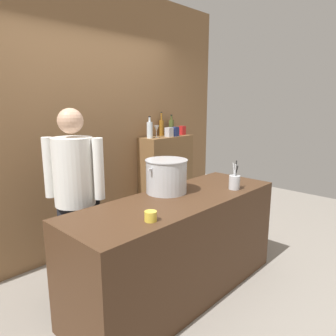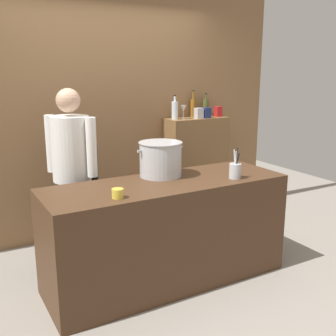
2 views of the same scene
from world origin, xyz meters
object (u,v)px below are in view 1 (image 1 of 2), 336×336
at_px(wine_bottle_amber, 161,127).
at_px(spice_tin_silver, 169,132).
at_px(wine_bottle_olive, 171,127).
at_px(utensil_crock, 234,182).
at_px(chef, 75,190).
at_px(spice_tin_red, 182,130).
at_px(wine_glass_tall, 156,129).
at_px(wine_bottle_clear, 150,130).
at_px(stockpot_large, 166,176).
at_px(butter_jar, 151,216).
at_px(spice_tin_navy, 175,132).

bearing_deg(wine_bottle_amber, spice_tin_silver, -100.23).
bearing_deg(wine_bottle_olive, utensil_crock, -115.59).
height_order(chef, wine_bottle_amber, chef).
distance_m(spice_tin_red, spice_tin_silver, 0.31).
distance_m(utensil_crock, wine_glass_tall, 1.47).
bearing_deg(spice_tin_silver, wine_glass_tall, 162.06).
xyz_separation_m(wine_bottle_clear, wine_bottle_amber, (0.32, 0.11, 0.01)).
xyz_separation_m(stockpot_large, spice_tin_red, (1.33, 0.97, 0.26)).
bearing_deg(butter_jar, chef, 94.90).
bearing_deg(wine_bottle_olive, wine_bottle_amber, 168.23).
bearing_deg(wine_bottle_clear, spice_tin_red, -2.70).
distance_m(wine_bottle_clear, spice_tin_silver, 0.30).
bearing_deg(wine_bottle_olive, stockpot_large, -138.70).
distance_m(wine_bottle_olive, spice_tin_silver, 0.24).
xyz_separation_m(butter_jar, spice_tin_red, (1.91, 1.37, 0.38)).
distance_m(wine_glass_tall, spice_tin_silver, 0.19).
distance_m(wine_bottle_olive, spice_tin_navy, 0.19).
height_order(stockpot_large, wine_bottle_amber, wine_bottle_amber).
xyz_separation_m(stockpot_large, wine_glass_tall, (0.84, 0.99, 0.31)).
bearing_deg(chef, wine_bottle_amber, -105.59).
xyz_separation_m(chef, utensil_crock, (1.17, -0.85, 0.01)).
xyz_separation_m(stockpot_large, wine_bottle_olive, (1.21, 1.07, 0.31)).
distance_m(wine_bottle_olive, wine_bottle_clear, 0.49).
xyz_separation_m(chef, spice_tin_silver, (1.67, 0.47, 0.35)).
bearing_deg(wine_bottle_clear, stockpot_large, -126.42).
bearing_deg(wine_bottle_olive, chef, -162.06).
relative_size(stockpot_large, wine_glass_tall, 2.81).
xyz_separation_m(wine_bottle_olive, wine_bottle_clear, (-0.48, -0.07, -0.00)).
bearing_deg(spice_tin_silver, spice_tin_navy, -9.57).
height_order(chef, butter_jar, chef).
distance_m(wine_bottle_olive, wine_bottle_amber, 0.17).
bearing_deg(utensil_crock, wine_bottle_amber, 70.22).
bearing_deg(stockpot_large, wine_bottle_clear, 53.58).
relative_size(wine_bottle_olive, spice_tin_navy, 2.27).
relative_size(utensil_crock, wine_glass_tall, 1.75).
xyz_separation_m(stockpot_large, butter_jar, (-0.58, -0.40, -0.12)).
distance_m(stockpot_large, wine_bottle_amber, 1.56).
height_order(butter_jar, spice_tin_silver, spice_tin_silver).
distance_m(wine_bottle_amber, spice_tin_navy, 0.21).
bearing_deg(butter_jar, spice_tin_red, 35.66).
bearing_deg(wine_bottle_amber, utensil_crock, -109.78).
bearing_deg(spice_tin_silver, wine_bottle_clear, 167.40).
distance_m(spice_tin_red, spice_tin_navy, 0.22).
bearing_deg(chef, utensil_crock, -162.27).
bearing_deg(spice_tin_red, wine_bottle_clear, 177.30).
height_order(chef, wine_bottle_olive, chef).
relative_size(wine_bottle_clear, wine_glass_tall, 1.77).
bearing_deg(stockpot_large, spice_tin_red, 36.01).
distance_m(utensil_crock, wine_bottle_clear, 1.46).
height_order(utensil_crock, wine_bottle_olive, wine_bottle_olive).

